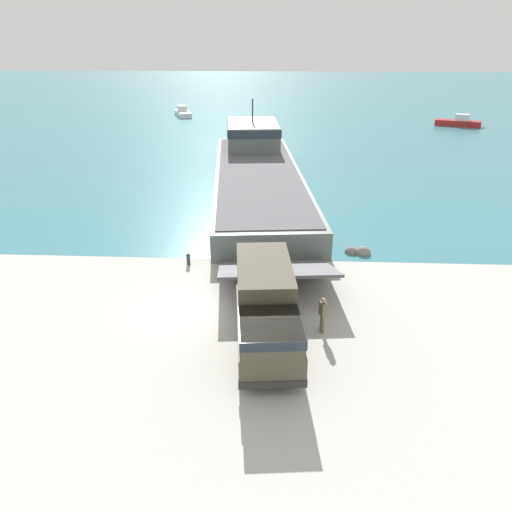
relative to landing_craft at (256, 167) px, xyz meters
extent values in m
plane|color=#B7B5AD|center=(-2.44, -23.76, -1.54)|extent=(240.00, 240.00, 0.00)
cube|color=teal|center=(-2.44, 72.72, -1.53)|extent=(240.00, 180.00, 0.01)
cube|color=#56605B|center=(0.25, -2.49, -0.63)|extent=(10.40, 31.10, 1.81)
cube|color=#56565B|center=(0.25, -2.49, 0.31)|extent=(9.69, 29.82, 0.08)
cube|color=#56605B|center=(-0.80, 7.94, 1.55)|extent=(5.99, 9.02, 2.56)
cube|color=#28333D|center=(-0.80, 7.94, 2.30)|extent=(6.15, 9.12, 0.77)
cylinder|color=#3F3F42|center=(-0.80, 7.94, 4.03)|extent=(0.16, 0.16, 2.40)
cube|color=#56565B|center=(2.07, -20.53, -0.60)|extent=(6.82, 6.41, 1.89)
cube|color=#4C4738|center=(1.71, -26.05, -0.49)|extent=(3.34, 8.23, 1.22)
cube|color=#4C4738|center=(1.97, -28.69, 0.53)|extent=(2.67, 2.95, 0.83)
cube|color=#28333D|center=(1.97, -28.69, 0.74)|extent=(2.75, 2.98, 0.42)
cube|color=#413C2E|center=(1.58, -24.70, 0.87)|extent=(2.95, 5.31, 1.50)
cube|color=#2D2D2D|center=(2.10, -29.96, -0.95)|extent=(2.63, 0.49, 0.32)
cylinder|color=black|center=(3.03, -28.42, -0.87)|extent=(0.49, 1.36, 1.34)
cylinder|color=black|center=(0.88, -28.63, -0.87)|extent=(0.49, 1.36, 1.34)
cylinder|color=black|center=(2.60, -24.02, -0.87)|extent=(0.49, 1.36, 1.34)
cylinder|color=black|center=(0.45, -24.23, -0.87)|extent=(0.49, 1.36, 1.34)
cylinder|color=black|center=(2.49, -22.93, -0.87)|extent=(0.49, 1.36, 1.34)
cylinder|color=black|center=(0.34, -23.14, -0.87)|extent=(0.49, 1.36, 1.34)
cylinder|color=#6B664C|center=(4.33, -25.42, -1.10)|extent=(0.14, 0.14, 0.87)
cylinder|color=#6B664C|center=(4.27, -25.25, -1.10)|extent=(0.14, 0.14, 0.87)
cube|color=#6B664C|center=(4.30, -25.33, -0.33)|extent=(0.37, 0.49, 0.69)
sphere|color=tan|center=(4.30, -25.33, 0.13)|extent=(0.24, 0.24, 0.24)
cube|color=white|center=(-14.75, 42.27, -1.12)|extent=(3.95, 6.26, 0.83)
cube|color=silver|center=(-14.91, 42.69, -0.26)|extent=(1.91, 2.16, 0.91)
cube|color=#B22323|center=(29.21, 34.20, -1.11)|extent=(6.82, 4.17, 0.86)
cube|color=silver|center=(29.67, 34.01, -0.21)|extent=(2.32, 1.95, 0.94)
cylinder|color=#333338|center=(-3.20, -18.21, -1.27)|extent=(0.22, 0.22, 0.53)
sphere|color=#333338|center=(-3.20, -18.21, -0.94)|extent=(0.26, 0.26, 0.26)
sphere|color=gray|center=(7.54, -16.06, -1.54)|extent=(1.00, 1.00, 1.00)
sphere|color=gray|center=(6.82, -15.91, -1.54)|extent=(0.82, 0.82, 0.82)
camera|label=1|loc=(2.23, -45.29, 11.09)|focal=35.00mm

